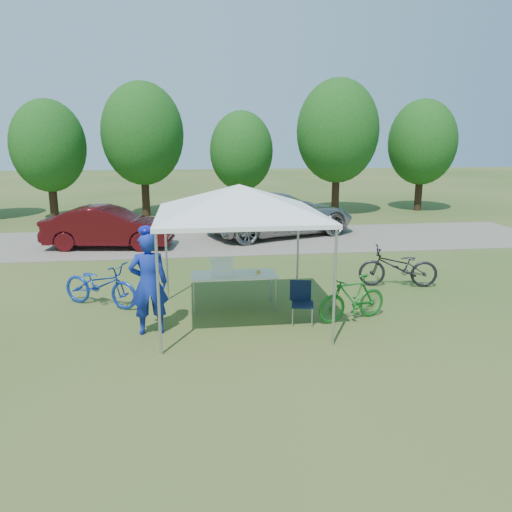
# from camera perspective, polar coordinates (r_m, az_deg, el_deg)

# --- Properties ---
(ground) EXTENTS (100.00, 100.00, 0.00)m
(ground) POSITION_cam_1_polar(r_m,az_deg,el_deg) (10.21, -1.83, -7.24)
(ground) COLOR #2D5119
(ground) RESTS_ON ground
(gravel_strip) EXTENTS (24.00, 5.00, 0.02)m
(gravel_strip) POSITION_cam_1_polar(r_m,az_deg,el_deg) (17.90, -4.39, 1.78)
(gravel_strip) COLOR gray
(gravel_strip) RESTS_ON ground
(canopy) EXTENTS (4.53, 4.53, 3.00)m
(canopy) POSITION_cam_1_polar(r_m,az_deg,el_deg) (9.60, -1.95, 7.74)
(canopy) COLOR #A5A5AA
(canopy) RESTS_ON ground
(treeline) EXTENTS (24.89, 4.28, 6.30)m
(treeline) POSITION_cam_1_polar(r_m,az_deg,el_deg) (23.57, -6.13, 13.14)
(treeline) COLOR #382314
(treeline) RESTS_ON ground
(folding_table) EXTENTS (1.82, 0.76, 0.75)m
(folding_table) POSITION_cam_1_polar(r_m,az_deg,el_deg) (10.71, -2.55, -2.29)
(folding_table) COLOR white
(folding_table) RESTS_ON ground
(folding_chair) EXTENTS (0.51, 0.52, 0.83)m
(folding_chair) POSITION_cam_1_polar(r_m,az_deg,el_deg) (9.96, 5.22, -4.85)
(folding_chair) COLOR black
(folding_chair) RESTS_ON ground
(cooler) EXTENTS (0.47, 0.32, 0.34)m
(cooler) POSITION_cam_1_polar(r_m,az_deg,el_deg) (10.64, -3.92, -1.22)
(cooler) COLOR white
(cooler) RESTS_ON folding_table
(ice_cream_cup) EXTENTS (0.09, 0.09, 0.07)m
(ice_cream_cup) POSITION_cam_1_polar(r_m,az_deg,el_deg) (10.70, 0.27, -1.87)
(ice_cream_cup) COLOR gold
(ice_cream_cup) RESTS_ON folding_table
(cyclist) EXTENTS (0.76, 0.55, 1.94)m
(cyclist) POSITION_cam_1_polar(r_m,az_deg,el_deg) (9.43, -12.16, -3.10)
(cyclist) COLOR #122696
(cyclist) RESTS_ON ground
(bike_blue) EXTENTS (1.94, 1.46, 0.97)m
(bike_blue) POSITION_cam_1_polar(r_m,az_deg,el_deg) (11.36, -17.37, -3.12)
(bike_blue) COLOR #1235A0
(bike_blue) RESTS_ON ground
(bike_green) EXTENTS (1.60, 0.86, 0.93)m
(bike_green) POSITION_cam_1_polar(r_m,az_deg,el_deg) (10.20, 10.95, -4.74)
(bike_green) COLOR #16661D
(bike_green) RESTS_ON ground
(bike_dark) EXTENTS (2.01, 1.05, 1.00)m
(bike_dark) POSITION_cam_1_polar(r_m,az_deg,el_deg) (12.74, 15.96, -1.19)
(bike_dark) COLOR black
(bike_dark) RESTS_ON ground
(minivan) EXTENTS (6.25, 4.38, 1.58)m
(minivan) POSITION_cam_1_polar(r_m,az_deg,el_deg) (18.84, 2.77, 4.86)
(minivan) COLOR #9D9C98
(minivan) RESTS_ON gravel_strip
(sedan) EXTENTS (4.32, 1.96, 1.38)m
(sedan) POSITION_cam_1_polar(r_m,az_deg,el_deg) (17.27, -16.49, 3.20)
(sedan) COLOR #4A0C10
(sedan) RESTS_ON gravel_strip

